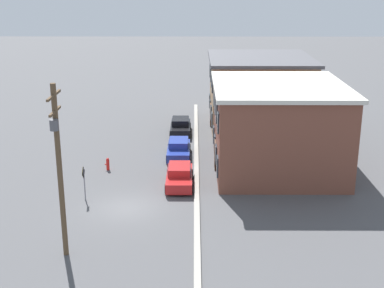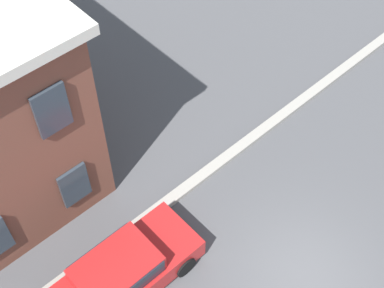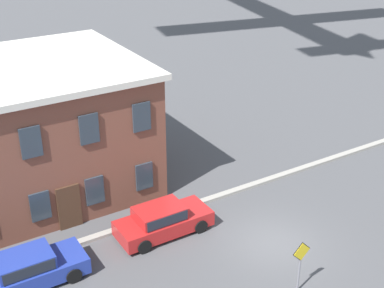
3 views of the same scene
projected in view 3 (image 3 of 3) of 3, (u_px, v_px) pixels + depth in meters
name	position (u px, v px, depth m)	size (l,w,h in m)	color
ground_plane	(274.00, 243.00, 23.95)	(200.00, 200.00, 0.00)	#4C4C4F
kerb_strip	(218.00, 196.00, 27.36)	(56.00, 0.36, 0.16)	#9E998E
apartment_midblock	(33.00, 128.00, 27.19)	(10.86, 9.75, 6.63)	brown
car_blue	(29.00, 268.00, 21.23)	(4.40, 1.92, 1.43)	#233899
car_red	(162.00, 219.00, 24.31)	(4.40, 1.92, 1.43)	#B21E1E
caution_sign	(301.00, 259.00, 20.45)	(0.87, 0.08, 2.37)	slate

